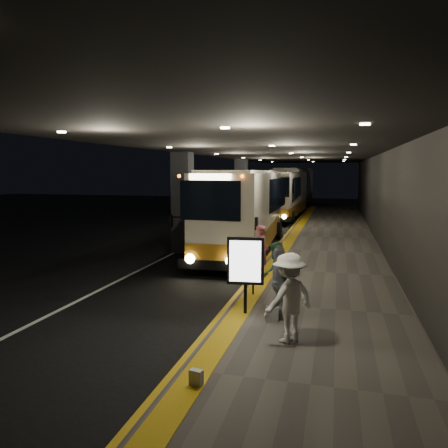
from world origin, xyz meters
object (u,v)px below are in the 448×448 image
Objects in this scene: coach_third at (294,189)px; bag_plain at (196,378)px; stanchion_post at (253,274)px; coach_main at (245,214)px; bag_polka at (272,314)px; info_sign at (245,262)px; passenger_waiting_grey at (279,282)px; coach_second at (284,197)px; passenger_boarding at (262,252)px; passenger_waiting_white at (289,298)px; passenger_waiting_green at (276,273)px.

bag_plain is at bearing -84.26° from coach_third.
coach_main is at bearing 103.58° from stanchion_post.
bag_polka is 3.38m from bag_plain.
info_sign is at bearing 150.55° from bag_polka.
stanchion_post is (-0.12, 1.65, -0.67)m from info_sign.
coach_main reaches higher than info_sign.
coach_main is 7.63m from stanchion_post.
info_sign is (-0.82, 0.11, 0.41)m from passenger_waiting_grey.
coach_second reaches higher than passenger_boarding.
coach_third is 31.76m from stanchion_post.
coach_second is at bearing 94.60° from stanchion_post.
coach_second is 41.47× the size of bag_plain.
passenger_waiting_white is at bearing 0.49° from passenger_waiting_grey.
passenger_waiting_white is 1.41m from passenger_waiting_grey.
passenger_waiting_green is (2.50, -8.11, -0.71)m from coach_main.
coach_second is at bearing -130.58° from passenger_waiting_white.
coach_main is at bearing -168.19° from passenger_waiting_green.
info_sign reaches higher than passenger_waiting_white.
passenger_waiting_green is at bearing -123.46° from passenger_waiting_white.
bag_polka is 1.33× the size of bag_plain.
passenger_waiting_green is 0.88× the size of info_sign.
passenger_boarding is at bearing -83.81° from coach_third.
passenger_waiting_white is (1.40, -5.03, 0.04)m from passenger_boarding.
coach_main is 9.53× the size of stanchion_post.
passenger_waiting_white is at bearing 8.85° from passenger_waiting_green.
coach_third is at bearing 93.21° from bag_plain.
passenger_waiting_green is (0.80, -2.66, -0.05)m from passenger_boarding.
coach_main is 32.23× the size of bag_polka.
passenger_waiting_green reaches higher than bag_polka.
stanchion_post is at bearing -141.38° from passenger_waiting_green.
passenger_waiting_white is 1.06× the size of passenger_waiting_grey.
info_sign is at bearing -83.49° from coach_second.
coach_third is 6.64× the size of passenger_waiting_white.
passenger_waiting_green reaches higher than stanchion_post.
bag_polka is at bearing -81.85° from coach_second.
coach_main is at bearing -86.99° from coach_third.
passenger_waiting_green is 0.90× the size of passenger_waiting_white.
coach_third is (-0.25, 10.11, 0.16)m from coach_second.
passenger_boarding is at bearing 92.34° from stanchion_post.
passenger_waiting_grey is 1.43× the size of stanchion_post.
passenger_waiting_grey is 0.74m from bag_polka.
bag_polka is 2.26m from stanchion_post.
passenger_waiting_grey is at bearing 70.38° from bag_polka.
coach_main reaches higher than passenger_boarding.
bag_polka is at bearing -113.00° from passenger_waiting_white.
coach_third reaches higher than bag_plain.
passenger_waiting_white is (3.31, -34.80, -0.74)m from coach_third.
passenger_boarding reaches higher than bag_polka.
coach_main is 6.07× the size of info_sign.
coach_main is at bearing 105.51° from bag_polka.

